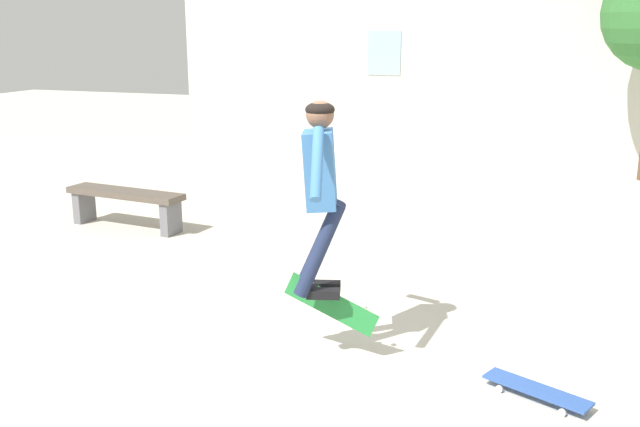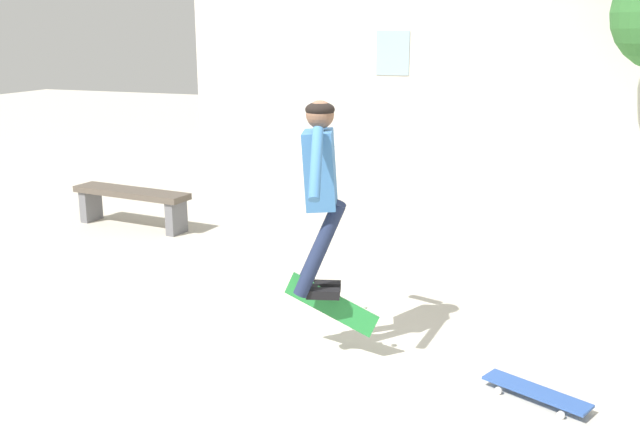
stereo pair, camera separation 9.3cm
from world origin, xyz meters
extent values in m
plane|color=beige|center=(0.00, 0.00, 0.00)|extent=(40.00, 40.00, 0.00)
cube|color=beige|center=(0.00, 9.92, 2.07)|extent=(13.26, 0.40, 4.13)
cube|color=#99B7C6|center=(-1.99, 9.71, 2.06)|extent=(0.70, 0.02, 0.90)
cube|color=brown|center=(-3.66, 2.71, 0.47)|extent=(1.72, 0.54, 0.08)
cube|color=slate|center=(-4.38, 2.78, 0.21)|extent=(0.15, 0.32, 0.43)
cube|color=slate|center=(-2.94, 2.63, 0.21)|extent=(0.15, 0.32, 0.43)
cube|color=teal|center=(0.02, -0.06, 1.54)|extent=(0.34, 0.40, 0.60)
sphere|color=brown|center=(0.02, -0.06, 1.95)|extent=(0.26, 0.26, 0.21)
ellipsoid|color=black|center=(0.02, -0.06, 1.99)|extent=(0.27, 0.27, 0.12)
cylinder|color=#1E2847|center=(0.00, 0.02, 0.93)|extent=(0.43, 0.14, 0.75)
cube|color=black|center=(0.03, 0.03, 0.58)|extent=(0.28, 0.17, 0.07)
cylinder|color=#1E2847|center=(0.05, -0.14, 0.93)|extent=(0.39, 0.30, 0.75)
cube|color=black|center=(0.07, -0.13, 0.58)|extent=(0.28, 0.17, 0.07)
cylinder|color=teal|center=(-0.09, 0.31, 1.66)|extent=(0.20, 0.45, 0.48)
cylinder|color=teal|center=(0.13, -0.44, 1.66)|extent=(0.20, 0.45, 0.48)
cube|color=#237F38|center=(0.10, -0.02, 0.45)|extent=(0.78, 0.08, 0.47)
cylinder|color=silver|center=(0.36, 0.04, 0.44)|extent=(0.06, 0.06, 0.04)
cylinder|color=silver|center=(0.28, 0.02, 0.26)|extent=(0.06, 0.06, 0.04)
cylinder|color=silver|center=(-0.08, 0.02, 0.63)|extent=(0.06, 0.06, 0.04)
cylinder|color=silver|center=(-0.16, 0.00, 0.44)|extent=(0.06, 0.06, 0.04)
cube|color=#2D519E|center=(1.70, -0.18, 0.07)|extent=(0.78, 0.48, 0.02)
cylinder|color=silver|center=(1.97, -0.19, 0.03)|extent=(0.06, 0.04, 0.05)
cylinder|color=silver|center=(1.88, -0.37, 0.03)|extent=(0.06, 0.04, 0.05)
cylinder|color=silver|center=(1.53, 0.00, 0.03)|extent=(0.06, 0.04, 0.05)
cylinder|color=silver|center=(1.44, -0.18, 0.03)|extent=(0.06, 0.04, 0.05)
camera|label=1|loc=(1.76, -5.04, 2.57)|focal=40.00mm
camera|label=2|loc=(1.85, -5.00, 2.57)|focal=40.00mm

